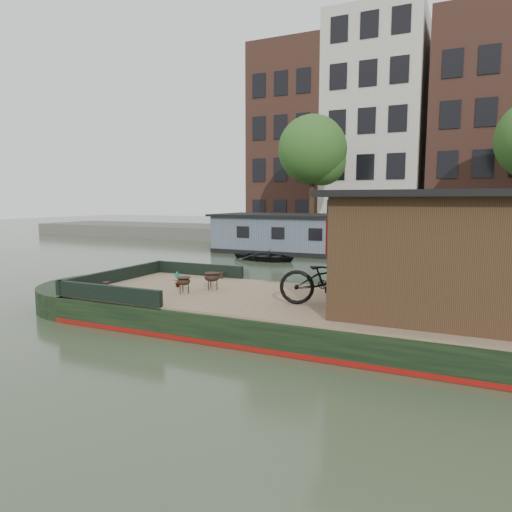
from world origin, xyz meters
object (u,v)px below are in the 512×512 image
at_px(bicycle, 331,279).
at_px(brazier_rear, 212,281).
at_px(dinghy, 266,254).
at_px(potted_plant_a, 177,279).
at_px(brazier_front, 184,285).
at_px(cabin, 433,252).

distance_m(bicycle, brazier_rear, 3.23).
bearing_deg(dinghy, brazier_rear, -154.46).
bearing_deg(brazier_rear, dinghy, 106.28).
bearing_deg(bicycle, dinghy, 15.35).
xyz_separation_m(bicycle, potted_plant_a, (-4.18, 0.36, -0.38)).
relative_size(bicycle, brazier_front, 5.56).
distance_m(brazier_front, brazier_rear, 0.79).
relative_size(potted_plant_a, brazier_front, 1.01).
bearing_deg(brazier_rear, cabin, -1.86).
xyz_separation_m(potted_plant_a, brazier_front, (0.61, -0.61, -0.00)).
height_order(bicycle, dinghy, bicycle).
relative_size(bicycle, dinghy, 0.70).
xyz_separation_m(bicycle, brazier_rear, (-3.18, 0.43, -0.36)).
distance_m(cabin, dinghy, 13.22).
bearing_deg(cabin, bicycle, -172.42).
height_order(cabin, dinghy, cabin).
distance_m(cabin, brazier_rear, 5.27).
bearing_deg(brazier_rear, bicycle, -7.72).
relative_size(bicycle, brazier_rear, 5.10).
relative_size(cabin, dinghy, 1.27).
height_order(brazier_rear, dinghy, brazier_rear).
height_order(potted_plant_a, brazier_rear, brazier_rear).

